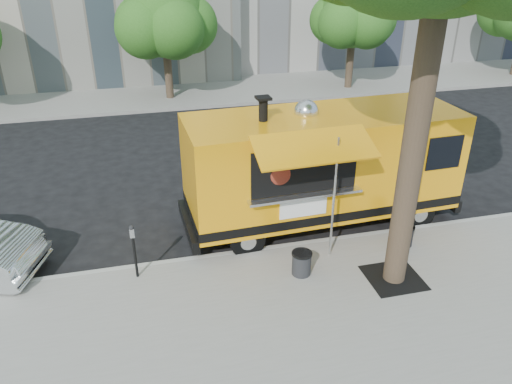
% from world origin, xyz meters
% --- Properties ---
extents(ground, '(120.00, 120.00, 0.00)m').
position_xyz_m(ground, '(0.00, 0.00, 0.00)').
color(ground, black).
rests_on(ground, ground).
extents(sidewalk, '(60.00, 6.00, 0.15)m').
position_xyz_m(sidewalk, '(0.00, -4.00, 0.07)').
color(sidewalk, gray).
rests_on(sidewalk, ground).
extents(curb, '(60.00, 0.14, 0.16)m').
position_xyz_m(curb, '(0.00, -0.93, 0.07)').
color(curb, '#999993').
rests_on(curb, ground).
extents(far_sidewalk, '(60.00, 5.00, 0.15)m').
position_xyz_m(far_sidewalk, '(0.00, 13.50, 0.07)').
color(far_sidewalk, gray).
rests_on(far_sidewalk, ground).
extents(tree_well, '(1.20, 1.20, 0.02)m').
position_xyz_m(tree_well, '(2.60, -2.80, 0.15)').
color(tree_well, black).
rests_on(tree_well, sidewalk).
extents(far_tree_b, '(3.60, 3.60, 5.50)m').
position_xyz_m(far_tree_b, '(-1.00, 12.70, 3.83)').
color(far_tree_b, '#33261C').
rests_on(far_tree_b, far_sidewalk).
extents(far_tree_c, '(3.24, 3.24, 5.21)m').
position_xyz_m(far_tree_c, '(8.00, 12.40, 3.72)').
color(far_tree_c, '#33261C').
rests_on(far_tree_c, far_sidewalk).
extents(sign_post, '(0.28, 0.06, 3.00)m').
position_xyz_m(sign_post, '(1.55, -1.55, 1.85)').
color(sign_post, silver).
rests_on(sign_post, sidewalk).
extents(parking_meter, '(0.11, 0.11, 1.33)m').
position_xyz_m(parking_meter, '(-3.00, -1.35, 0.98)').
color(parking_meter, black).
rests_on(parking_meter, sidewalk).
extents(food_truck, '(7.44, 3.63, 3.64)m').
position_xyz_m(food_truck, '(1.89, 0.17, 1.71)').
color(food_truck, '#FFA20D').
rests_on(food_truck, ground).
extents(trash_bin_left, '(0.47, 0.47, 0.56)m').
position_xyz_m(trash_bin_left, '(0.63, -2.14, 0.45)').
color(trash_bin_left, black).
rests_on(trash_bin_left, sidewalk).
extents(trash_bin_right, '(0.44, 0.44, 0.53)m').
position_xyz_m(trash_bin_right, '(3.50, -1.60, 0.44)').
color(trash_bin_right, black).
rests_on(trash_bin_right, sidewalk).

